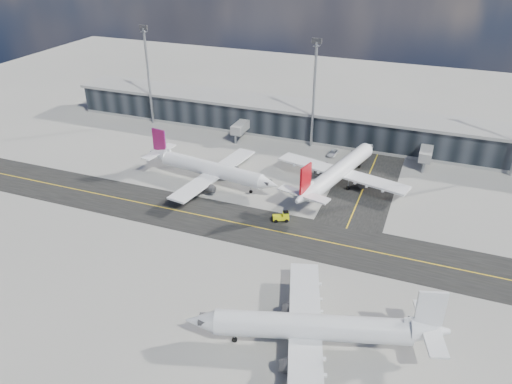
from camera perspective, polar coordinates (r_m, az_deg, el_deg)
ground at (r=97.93m, az=-1.32°, el=-5.09°), size 300.00×300.00×0.00m
taxiway_lanes at (r=105.30m, az=2.88°, el=-2.49°), size 180.00×63.00×0.03m
terminal_concourse at (r=142.97m, az=7.16°, el=7.78°), size 152.00×19.80×8.80m
floodlight_masts at (r=132.91m, az=6.66°, el=11.45°), size 102.50×0.70×28.90m
airliner_af at (r=116.86m, az=-5.33°, el=2.66°), size 35.49×30.37×10.52m
airliner_redtail at (r=116.11m, az=9.42°, el=2.32°), size 32.14×37.38×11.19m
airliner_near at (r=73.60m, az=6.87°, el=-15.13°), size 36.55×31.49×11.02m
baggage_tug at (r=102.40m, az=3.03°, el=-2.80°), size 3.63×2.81×2.06m
service_van at (r=132.97m, az=8.77°, el=4.42°), size 2.49×4.83×1.30m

